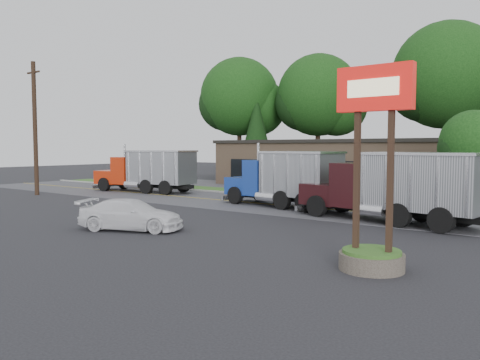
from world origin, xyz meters
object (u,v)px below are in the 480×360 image
object	(u,v)px
dump_truck_blue	(287,177)
dump_truck_maroon	(398,185)
rally_car	(131,215)
utility_pole	(35,128)
dump_truck_red	(149,170)
bilo_sign	(373,202)

from	to	relation	value
dump_truck_blue	dump_truck_maroon	bearing A→B (deg)	172.53
rally_car	utility_pole	bearing A→B (deg)	47.76
dump_truck_maroon	rally_car	world-z (taller)	dump_truck_maroon
dump_truck_red	dump_truck_maroon	size ratio (longest dim) A/B	0.98
dump_truck_blue	dump_truck_maroon	distance (m)	7.60
utility_pole	dump_truck_blue	xyz separation A→B (m)	(19.03, 4.99, -3.29)
utility_pole	bilo_sign	world-z (taller)	utility_pole
dump_truck_maroon	rally_car	distance (m)	12.42
dump_truck_red	dump_truck_maroon	bearing A→B (deg)	162.77
utility_pole	dump_truck_maroon	xyz separation A→B (m)	(26.35, 2.95, -3.28)
dump_truck_maroon	rally_car	bearing A→B (deg)	54.81
utility_pole	rally_car	world-z (taller)	utility_pole
dump_truck_red	rally_car	distance (m)	17.34
utility_pole	dump_truck_red	bearing A→B (deg)	50.71
dump_truck_maroon	bilo_sign	bearing A→B (deg)	113.65
bilo_sign	rally_car	xyz separation A→B (m)	(-10.95, 0.26, -1.36)
dump_truck_maroon	dump_truck_blue	bearing A→B (deg)	-5.42
utility_pole	dump_truck_blue	size ratio (longest dim) A/B	1.27
dump_truck_red	rally_car	world-z (taller)	dump_truck_red
utility_pole	dump_truck_blue	bearing A→B (deg)	14.70
utility_pole	dump_truck_red	size ratio (longest dim) A/B	1.09
rally_car	dump_truck_blue	bearing A→B (deg)	-31.97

